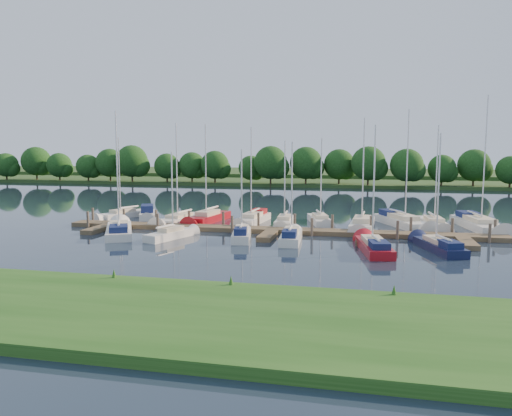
% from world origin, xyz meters
% --- Properties ---
extents(ground, '(260.00, 260.00, 0.00)m').
position_xyz_m(ground, '(0.00, 0.00, 0.00)').
color(ground, '#182231').
rests_on(ground, ground).
extents(near_bank, '(90.00, 10.00, 0.50)m').
position_xyz_m(near_bank, '(0.00, -16.00, 0.25)').
color(near_bank, '#1C4A15').
rests_on(near_bank, ground).
extents(dock, '(40.00, 6.00, 0.40)m').
position_xyz_m(dock, '(0.00, 7.31, 0.20)').
color(dock, '#4C3F2B').
rests_on(dock, ground).
extents(mooring_pilings, '(38.24, 2.84, 2.00)m').
position_xyz_m(mooring_pilings, '(0.00, 8.43, 0.60)').
color(mooring_pilings, '#473D33').
rests_on(mooring_pilings, ground).
extents(far_shore, '(180.00, 30.00, 0.60)m').
position_xyz_m(far_shore, '(0.00, 75.00, 0.30)').
color(far_shore, '#264319').
rests_on(far_shore, ground).
extents(distant_hill, '(220.00, 40.00, 1.40)m').
position_xyz_m(distant_hill, '(0.00, 100.00, 0.70)').
color(distant_hill, '#2E4E22').
rests_on(distant_hill, ground).
extents(treeline, '(145.54, 9.72, 8.31)m').
position_xyz_m(treeline, '(1.12, 62.32, 4.12)').
color(treeline, '#38281C').
rests_on(treeline, ground).
extents(sailboat_n_0, '(3.88, 7.08, 9.14)m').
position_xyz_m(sailboat_n_0, '(-18.03, 13.73, 0.27)').
color(sailboat_n_0, silver).
rests_on(sailboat_n_0, ground).
extents(motorboat, '(3.41, 5.62, 1.76)m').
position_xyz_m(motorboat, '(-15.38, 14.41, 0.36)').
color(motorboat, silver).
rests_on(motorboat, ground).
extents(sailboat_n_2, '(3.08, 8.47, 10.53)m').
position_xyz_m(sailboat_n_2, '(-10.64, 11.65, 0.26)').
color(sailboat_n_2, silver).
rests_on(sailboat_n_2, ground).
extents(sailboat_n_3, '(2.92, 8.24, 10.53)m').
position_xyz_m(sailboat_n_3, '(-7.91, 12.85, 0.28)').
color(sailboat_n_3, maroon).
rests_on(sailboat_n_3, ground).
extents(sailboat_n_4, '(2.48, 7.96, 10.12)m').
position_xyz_m(sailboat_n_4, '(-3.17, 13.11, 0.32)').
color(sailboat_n_4, silver).
rests_on(sailboat_n_4, ground).
extents(sailboat_n_5, '(1.89, 6.77, 8.72)m').
position_xyz_m(sailboat_n_5, '(0.31, 12.28, 0.27)').
color(sailboat_n_5, silver).
rests_on(sailboat_n_5, ground).
extents(sailboat_n_6, '(3.17, 7.10, 9.01)m').
position_xyz_m(sailboat_n_6, '(3.65, 14.19, 0.27)').
color(sailboat_n_6, silver).
rests_on(sailboat_n_6, ground).
extents(sailboat_n_7, '(2.44, 8.49, 10.87)m').
position_xyz_m(sailboat_n_7, '(7.84, 11.43, 0.28)').
color(sailboat_n_7, silver).
rests_on(sailboat_n_7, ground).
extents(sailboat_n_8, '(5.38, 9.03, 11.76)m').
position_xyz_m(sailboat_n_8, '(11.74, 14.33, 0.33)').
color(sailboat_n_8, silver).
rests_on(sailboat_n_8, ground).
extents(sailboat_n_9, '(2.45, 8.03, 10.19)m').
position_xyz_m(sailboat_n_9, '(14.59, 13.74, 0.27)').
color(sailboat_n_9, silver).
rests_on(sailboat_n_9, ground).
extents(sailboat_n_10, '(3.84, 10.40, 12.95)m').
position_xyz_m(sailboat_n_10, '(18.77, 14.23, 0.32)').
color(sailboat_n_10, silver).
rests_on(sailboat_n_10, ground).
extents(sailboat_s_0, '(5.45, 8.66, 11.28)m').
position_xyz_m(sailboat_s_0, '(-13.32, 4.02, 0.32)').
color(sailboat_s_0, silver).
rests_on(sailboat_s_0, ground).
extents(sailboat_s_1, '(2.92, 5.85, 7.70)m').
position_xyz_m(sailboat_s_1, '(-7.99, 3.09, 0.28)').
color(sailboat_s_1, silver).
rests_on(sailboat_s_1, ground).
extents(sailboat_s_2, '(2.37, 6.06, 7.97)m').
position_xyz_m(sailboat_s_2, '(-2.03, 3.93, 0.33)').
color(sailboat_s_2, silver).
rests_on(sailboat_s_2, ground).
extents(sailboat_s_3, '(1.94, 6.59, 8.58)m').
position_xyz_m(sailboat_s_3, '(2.19, 3.93, 0.33)').
color(sailboat_s_3, silver).
rests_on(sailboat_s_3, ground).
extents(sailboat_s_4, '(2.93, 7.72, 9.72)m').
position_xyz_m(sailboat_s_4, '(8.75, 1.49, 0.31)').
color(sailboat_s_4, maroon).
rests_on(sailboat_s_4, ground).
extents(sailboat_s_5, '(3.37, 7.13, 9.08)m').
position_xyz_m(sailboat_s_5, '(13.52, 2.66, 0.31)').
color(sailboat_s_5, '#101638').
rests_on(sailboat_s_5, ground).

